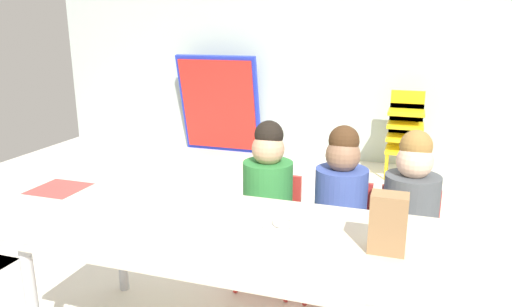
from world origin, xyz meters
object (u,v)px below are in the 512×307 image
Objects in this scene: paper_bag_brown at (388,223)px; craft_table at (259,243)px; seated_child_near_camera at (268,190)px; paper_plate_near_edge at (285,226)px; seated_child_far_right at (411,206)px; seated_child_middle_seat at (341,198)px; donut_powdered_on_plate at (285,222)px; folded_activity_table at (219,105)px; kid_chair_yellow_stack at (405,129)px.

craft_table is at bearing 178.76° from paper_bag_brown.
paper_plate_near_edge is at bearing -66.51° from seated_child_near_camera.
seated_child_far_right is at bearing 82.55° from paper_bag_brown.
seated_child_middle_seat is 4.17× the size of paper_bag_brown.
seated_child_far_right is 9.01× the size of donut_powdered_on_plate.
donut_powdered_on_plate is (-0.40, 0.09, -0.09)m from paper_bag_brown.
seated_child_middle_seat is 0.55m from donut_powdered_on_plate.
seated_child_far_right is 5.10× the size of paper_plate_near_edge.
donut_powdered_on_plate is at bearing -66.51° from seated_child_near_camera.
seated_child_near_camera is 2.84m from folded_activity_table.
seated_child_near_camera reaches higher than kid_chair_yellow_stack.
seated_child_near_camera is 2.36m from kid_chair_yellow_stack.
paper_bag_brown is (0.63, -0.61, 0.15)m from seated_child_near_camera.
donut_powdered_on_plate is at bearing -62.91° from folded_activity_table.
seated_child_middle_seat is 0.55m from paper_plate_near_edge.
seated_child_near_camera is at bearing 180.00° from seated_child_far_right.
folded_activity_table is (-1.47, 3.12, -0.01)m from craft_table.
seated_child_far_right is 0.71m from paper_plate_near_edge.
seated_child_far_right is 0.72m from donut_powdered_on_plate.
donut_powdered_on_plate is (-0.15, -0.52, 0.07)m from seated_child_middle_seat.
seated_child_near_camera is 1.00× the size of seated_child_far_right.
kid_chair_yellow_stack is at bearing 83.54° from seated_child_middle_seat.
paper_bag_brown is 0.42m from donut_powdered_on_plate.
craft_table is 0.13m from paper_plate_near_edge.
paper_bag_brown is at bearing -12.77° from donut_powdered_on_plate.
donut_powdered_on_plate is (0.00, 0.00, 0.02)m from paper_plate_near_edge.
seated_child_middle_seat is (0.24, 0.60, 0.00)m from craft_table.
paper_plate_near_edge is (0.08, 0.08, 0.05)m from craft_table.
seated_child_near_camera reaches higher than paper_bag_brown.
donut_powdered_on_plate is at bearing -98.35° from kid_chair_yellow_stack.
seated_child_far_right is (0.71, 0.00, 0.00)m from seated_child_near_camera.
donut_powdered_on_plate is at bearing 0.00° from paper_plate_near_edge.
seated_child_near_camera is 0.71m from seated_child_far_right.
seated_child_near_camera is 0.89m from paper_bag_brown.
seated_child_far_right is at bearing 0.00° from seated_child_middle_seat.
craft_table is 0.65m from seated_child_middle_seat.
seated_child_near_camera and seated_child_far_right have the same top height.
seated_child_near_camera is 0.38m from seated_child_middle_seat.
paper_bag_brown reaches higher than donut_powdered_on_plate.
seated_child_middle_seat is at bearing -55.85° from folded_activity_table.
kid_chair_yellow_stack is 2.83m from paper_plate_near_edge.
seated_child_near_camera is 0.57m from donut_powdered_on_plate.
folded_activity_table reaches higher than seated_child_far_right.
seated_child_middle_seat reaches higher than donut_powdered_on_plate.
kid_chair_yellow_stack is (0.49, 2.87, -0.09)m from craft_table.
seated_child_far_right is at bearing 47.10° from paper_plate_near_edge.
folded_activity_table is at bearing 117.09° from paper_plate_near_edge.
donut_powdered_on_plate is at bearing -106.31° from seated_child_middle_seat.
paper_bag_brown is at bearing -67.68° from seated_child_middle_seat.
paper_bag_brown reaches higher than craft_table.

